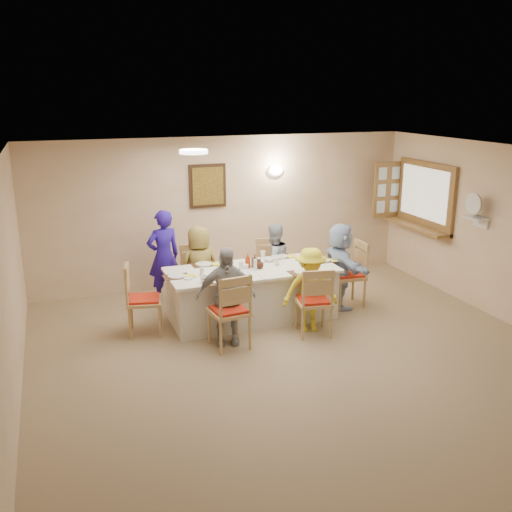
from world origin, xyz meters
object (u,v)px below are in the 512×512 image
object	(u,v)px
desk_fan	(475,208)
chair_left_end	(144,299)
diner_back_left	(200,268)
diner_front_left	(226,296)
dining_table	(252,294)
diner_right_end	(340,266)
chair_right_end	(347,274)
diner_front_right	(310,290)
chair_back_left	(198,276)
serving_hatch	(425,196)
chair_front_left	(229,310)
chair_back_right	(271,268)
condiment_ketchup	(248,261)
diner_back_right	(273,262)
chair_front_right	(314,300)
caregiver	(164,256)

from	to	relation	value
desk_fan	chair_left_end	bearing A→B (deg)	171.71
diner_back_left	diner_front_left	size ratio (longest dim) A/B	0.98
diner_back_left	diner_front_left	world-z (taller)	diner_front_left
desk_fan	chair_left_end	world-z (taller)	desk_fan
dining_table	diner_right_end	size ratio (longest dim) A/B	1.84
chair_right_end	diner_front_right	size ratio (longest dim) A/B	0.86
desk_fan	chair_back_left	distance (m)	4.25
serving_hatch	chair_front_left	bearing A→B (deg)	-159.78
desk_fan	chair_right_end	distance (m)	2.10
chair_back_right	chair_right_end	bearing A→B (deg)	-31.72
chair_back_left	condiment_ketchup	size ratio (longest dim) A/B	4.30
dining_table	diner_back_right	size ratio (longest dim) A/B	1.99
serving_hatch	dining_table	distance (m)	3.59
chair_front_right	caregiver	xyz separation A→B (m)	(-1.65, 1.95, 0.25)
chair_left_end	chair_right_end	world-z (taller)	chair_right_end
diner_back_left	chair_back_right	bearing A→B (deg)	174.18
caregiver	condiment_ketchup	xyz separation A→B (m)	(1.00, -1.09, 0.14)
chair_front_right	chair_right_end	size ratio (longest dim) A/B	0.96
desk_fan	diner_front_right	distance (m)	2.80
chair_back_left	dining_table	bearing A→B (deg)	-60.34
chair_back_right	caregiver	distance (m)	1.71
chair_back_left	diner_back_left	distance (m)	0.21
desk_fan	chair_back_right	xyz separation A→B (m)	(-2.63, 1.50, -1.09)
chair_front_right	serving_hatch	bearing A→B (deg)	-141.16
diner_back_left	diner_back_right	xyz separation A→B (m)	(1.20, 0.00, -0.03)
diner_back_right	diner_front_left	distance (m)	1.81
diner_right_end	diner_back_right	bearing A→B (deg)	52.54
chair_right_end	chair_left_end	bearing A→B (deg)	-85.94
dining_table	chair_front_left	size ratio (longest dim) A/B	2.39
serving_hatch	desk_fan	xyz separation A→B (m)	(-0.11, -1.35, 0.05)
diner_back_right	caregiver	bearing A→B (deg)	-27.86
diner_back_right	diner_front_right	world-z (taller)	diner_back_right
diner_back_right	diner_front_right	bearing A→B (deg)	78.04
chair_right_end	diner_right_end	bearing A→B (deg)	-85.94
chair_back_left	diner_back_right	xyz separation A→B (m)	(1.20, -0.12, 0.14)
diner_front_left	diner_back_right	bearing A→B (deg)	58.73
caregiver	chair_front_left	bearing A→B (deg)	91.25
diner_right_end	dining_table	bearing A→B (deg)	92.21
chair_right_end	condiment_ketchup	bearing A→B (deg)	-87.99
chair_right_end	caregiver	size ratio (longest dim) A/B	0.69
diner_right_end	diner_front_left	bearing A→B (deg)	110.81
desk_fan	diner_back_left	world-z (taller)	desk_fan
serving_hatch	chair_back_right	bearing A→B (deg)	176.94
diner_back_right	condiment_ketchup	size ratio (longest dim) A/B	5.55
chair_front_left	chair_left_end	xyz separation A→B (m)	(-0.95, 0.80, -0.01)
serving_hatch	chair_front_left	xyz separation A→B (m)	(-3.94, -1.45, -0.99)
dining_table	chair_back_right	distance (m)	1.00
dining_table	chair_front_left	world-z (taller)	chair_front_left
caregiver	condiment_ketchup	size ratio (longest dim) A/B	6.68
diner_back_left	dining_table	bearing A→B (deg)	119.89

